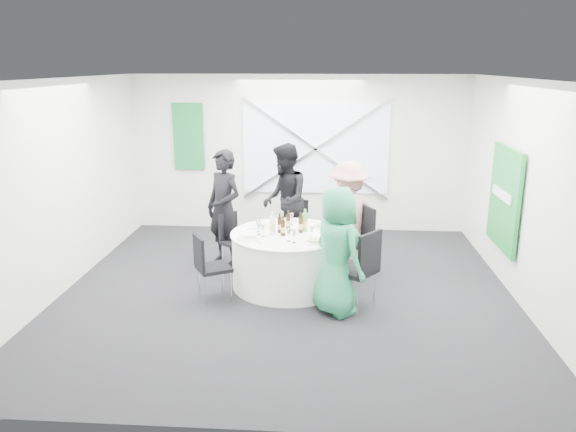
# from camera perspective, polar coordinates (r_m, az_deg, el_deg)

# --- Properties ---
(floor) EXTENTS (6.00, 6.00, 0.00)m
(floor) POSITION_cam_1_polar(r_m,az_deg,el_deg) (7.67, -0.11, -7.62)
(floor) COLOR black
(floor) RESTS_ON ground
(ceiling) EXTENTS (6.00, 6.00, 0.00)m
(ceiling) POSITION_cam_1_polar(r_m,az_deg,el_deg) (7.07, -0.12, 13.78)
(ceiling) COLOR silver
(ceiling) RESTS_ON wall_back
(wall_back) EXTENTS (6.00, 0.00, 6.00)m
(wall_back) POSITION_cam_1_polar(r_m,az_deg,el_deg) (10.18, 1.12, 6.33)
(wall_back) COLOR silver
(wall_back) RESTS_ON floor
(wall_front) EXTENTS (6.00, 0.00, 6.00)m
(wall_front) POSITION_cam_1_polar(r_m,az_deg,el_deg) (4.38, -2.98, -5.99)
(wall_front) COLOR silver
(wall_front) RESTS_ON floor
(wall_left) EXTENTS (0.00, 6.00, 6.00)m
(wall_left) POSITION_cam_1_polar(r_m,az_deg,el_deg) (8.03, -22.01, 2.78)
(wall_left) COLOR silver
(wall_left) RESTS_ON floor
(wall_right) EXTENTS (0.00, 6.00, 6.00)m
(wall_right) POSITION_cam_1_polar(r_m,az_deg,el_deg) (7.64, 22.97, 2.08)
(wall_right) COLOR silver
(wall_right) RESTS_ON floor
(window_panel) EXTENTS (2.60, 0.03, 1.60)m
(window_panel) POSITION_cam_1_polar(r_m,az_deg,el_deg) (10.12, 2.82, 6.83)
(window_panel) COLOR silver
(window_panel) RESTS_ON wall_back
(window_brace_a) EXTENTS (2.63, 0.05, 1.84)m
(window_brace_a) POSITION_cam_1_polar(r_m,az_deg,el_deg) (10.08, 2.81, 6.80)
(window_brace_a) COLOR silver
(window_brace_a) RESTS_ON window_panel
(window_brace_b) EXTENTS (2.63, 0.05, 1.84)m
(window_brace_b) POSITION_cam_1_polar(r_m,az_deg,el_deg) (10.08, 2.81, 6.80)
(window_brace_b) COLOR silver
(window_brace_b) RESTS_ON window_panel
(green_banner) EXTENTS (0.55, 0.04, 1.20)m
(green_banner) POSITION_cam_1_polar(r_m,az_deg,el_deg) (10.39, -10.08, 7.95)
(green_banner) COLOR #136336
(green_banner) RESTS_ON wall_back
(green_sign) EXTENTS (0.05, 1.20, 1.40)m
(green_sign) POSITION_cam_1_polar(r_m,az_deg,el_deg) (8.22, 21.13, 1.70)
(green_sign) COLOR #17812D
(green_sign) RESTS_ON wall_right
(banquet_table) EXTENTS (1.56, 1.56, 0.76)m
(banquet_table) POSITION_cam_1_polar(r_m,az_deg,el_deg) (7.72, 0.00, -4.44)
(banquet_table) COLOR white
(banquet_table) RESTS_ON floor
(chair_back) EXTENTS (0.42, 0.43, 0.90)m
(chair_back) POSITION_cam_1_polar(r_m,az_deg,el_deg) (8.84, 0.75, -0.86)
(chair_back) COLOR black
(chair_back) RESTS_ON floor
(chair_back_left) EXTENTS (0.53, 0.53, 0.83)m
(chair_back_left) POSITION_cam_1_polar(r_m,az_deg,el_deg) (8.42, -5.60, -2.10)
(chair_back_left) COLOR black
(chair_back_left) RESTS_ON floor
(chair_back_right) EXTENTS (0.62, 0.62, 1.01)m
(chair_back_right) POSITION_cam_1_polar(r_m,az_deg,el_deg) (8.11, 7.16, -1.94)
(chair_back_right) COLOR black
(chair_back_right) RESTS_ON floor
(chair_front_right) EXTENTS (0.66, 0.66, 1.03)m
(chair_front_right) POSITION_cam_1_polar(r_m,az_deg,el_deg) (6.95, 7.39, -4.84)
(chair_front_right) COLOR black
(chair_front_right) RESTS_ON floor
(chair_front_left) EXTENTS (0.55, 0.55, 0.88)m
(chair_front_left) POSITION_cam_1_polar(r_m,az_deg,el_deg) (7.28, -8.16, -4.72)
(chair_front_left) COLOR black
(chair_front_left) RESTS_ON floor
(person_man_back_left) EXTENTS (0.77, 0.73, 1.77)m
(person_man_back_left) POSITION_cam_1_polar(r_m,az_deg,el_deg) (8.44, -6.51, 0.76)
(person_man_back_left) COLOR black
(person_man_back_left) RESTS_ON floor
(person_man_back) EXTENTS (0.57, 0.92, 1.79)m
(person_man_back) POSITION_cam_1_polar(r_m,az_deg,el_deg) (8.81, -0.35, 1.58)
(person_man_back) COLOR black
(person_man_back) RESTS_ON floor
(person_woman_pink) EXTENTS (1.13, 1.05, 1.64)m
(person_woman_pink) POSITION_cam_1_polar(r_m,az_deg,el_deg) (8.22, 6.16, -0.09)
(person_woman_pink) COLOR tan
(person_woman_pink) RESTS_ON floor
(person_woman_green) EXTENTS (0.88, 0.92, 1.59)m
(person_woman_green) POSITION_cam_1_polar(r_m,az_deg,el_deg) (6.80, 5.01, -3.58)
(person_woman_green) COLOR #28935C
(person_woman_green) RESTS_ON floor
(plate_back) EXTENTS (0.25, 0.25, 0.01)m
(plate_back) POSITION_cam_1_polar(r_m,az_deg,el_deg) (8.18, 0.04, -0.45)
(plate_back) COLOR silver
(plate_back) RESTS_ON banquet_table
(plate_back_left) EXTENTS (0.29, 0.29, 0.01)m
(plate_back_left) POSITION_cam_1_polar(r_m,az_deg,el_deg) (7.88, -2.97, -1.08)
(plate_back_left) COLOR silver
(plate_back_left) RESTS_ON banquet_table
(plate_back_right) EXTENTS (0.26, 0.26, 0.04)m
(plate_back_right) POSITION_cam_1_polar(r_m,az_deg,el_deg) (7.88, 3.52, -1.04)
(plate_back_right) COLOR silver
(plate_back_right) RESTS_ON banquet_table
(plate_front_right) EXTENTS (0.26, 0.26, 0.04)m
(plate_front_right) POSITION_cam_1_polar(r_m,az_deg,el_deg) (7.21, 2.74, -2.59)
(plate_front_right) COLOR silver
(plate_front_right) RESTS_ON banquet_table
(plate_front_left) EXTENTS (0.26, 0.26, 0.01)m
(plate_front_left) POSITION_cam_1_polar(r_m,az_deg,el_deg) (7.36, -4.21, -2.29)
(plate_front_left) COLOR silver
(plate_front_left) RESTS_ON banquet_table
(napkin) EXTENTS (0.18, 0.13, 0.05)m
(napkin) POSITION_cam_1_polar(r_m,az_deg,el_deg) (7.36, -3.79, -2.05)
(napkin) COLOR white
(napkin) RESTS_ON plate_front_left
(beer_bottle_a) EXTENTS (0.06, 0.06, 0.27)m
(beer_bottle_a) POSITION_cam_1_polar(r_m,az_deg,el_deg) (7.59, -0.85, -0.94)
(beer_bottle_a) COLOR #361E09
(beer_bottle_a) RESTS_ON banquet_table
(beer_bottle_b) EXTENTS (0.06, 0.06, 0.27)m
(beer_bottle_b) POSITION_cam_1_polar(r_m,az_deg,el_deg) (7.74, 0.02, -0.61)
(beer_bottle_b) COLOR #361E09
(beer_bottle_b) RESTS_ON banquet_table
(beer_bottle_c) EXTENTS (0.06, 0.06, 0.28)m
(beer_bottle_c) POSITION_cam_1_polar(r_m,az_deg,el_deg) (7.59, 1.29, -0.91)
(beer_bottle_c) COLOR #361E09
(beer_bottle_c) RESTS_ON banquet_table
(beer_bottle_d) EXTENTS (0.06, 0.06, 0.27)m
(beer_bottle_d) POSITION_cam_1_polar(r_m,az_deg,el_deg) (7.46, -0.51, -1.25)
(beer_bottle_d) COLOR #361E09
(beer_bottle_d) RESTS_ON banquet_table
(green_water_bottle) EXTENTS (0.08, 0.08, 0.31)m
(green_water_bottle) POSITION_cam_1_polar(r_m,az_deg,el_deg) (7.65, 1.74, -0.66)
(green_water_bottle) COLOR green
(green_water_bottle) RESTS_ON banquet_table
(clear_water_bottle) EXTENTS (0.08, 0.08, 0.30)m
(clear_water_bottle) POSITION_cam_1_polar(r_m,az_deg,el_deg) (7.56, -1.59, -0.91)
(clear_water_bottle) COLOR silver
(clear_water_bottle) RESTS_ON banquet_table
(wine_glass_a) EXTENTS (0.07, 0.07, 0.17)m
(wine_glass_a) POSITION_cam_1_polar(r_m,az_deg,el_deg) (7.64, -3.08, -0.70)
(wine_glass_a) COLOR white
(wine_glass_a) RESTS_ON banquet_table
(wine_glass_b) EXTENTS (0.07, 0.07, 0.17)m
(wine_glass_b) POSITION_cam_1_polar(r_m,az_deg,el_deg) (7.41, -2.58, -1.20)
(wine_glass_b) COLOR white
(wine_glass_b) RESTS_ON banquet_table
(wine_glass_c) EXTENTS (0.07, 0.07, 0.17)m
(wine_glass_c) POSITION_cam_1_polar(r_m,az_deg,el_deg) (7.94, 0.36, -0.06)
(wine_glass_c) COLOR white
(wine_glass_c) RESTS_ON banquet_table
(wine_glass_d) EXTENTS (0.07, 0.07, 0.17)m
(wine_glass_d) POSITION_cam_1_polar(r_m,az_deg,el_deg) (7.22, 0.07, -1.64)
(wine_glass_d) COLOR white
(wine_glass_d) RESTS_ON banquet_table
(wine_glass_e) EXTENTS (0.07, 0.07, 0.17)m
(wine_glass_e) POSITION_cam_1_polar(r_m,az_deg,el_deg) (7.50, -2.99, -1.01)
(wine_glass_e) COLOR white
(wine_glass_e) RESTS_ON banquet_table
(wine_glass_f) EXTENTS (0.07, 0.07, 0.17)m
(wine_glass_f) POSITION_cam_1_polar(r_m,az_deg,el_deg) (7.16, 0.60, -1.78)
(wine_glass_f) COLOR white
(wine_glass_f) RESTS_ON banquet_table
(wine_glass_g) EXTENTS (0.07, 0.07, 0.17)m
(wine_glass_g) POSITION_cam_1_polar(r_m,az_deg,el_deg) (7.34, 2.43, -1.35)
(wine_glass_g) COLOR white
(wine_glass_g) RESTS_ON banquet_table
(fork_a) EXTENTS (0.10, 0.13, 0.01)m
(fork_a) POSITION_cam_1_polar(r_m,az_deg,el_deg) (7.46, -4.25, -2.08)
(fork_a) COLOR silver
(fork_a) RESTS_ON banquet_table
(knife_a) EXTENTS (0.10, 0.13, 0.01)m
(knife_a) POSITION_cam_1_polar(r_m,az_deg,el_deg) (7.18, -2.89, -2.77)
(knife_a) COLOR silver
(knife_a) RESTS_ON banquet_table
(fork_b) EXTENTS (0.15, 0.03, 0.01)m
(fork_b) POSITION_cam_1_polar(r_m,az_deg,el_deg) (8.13, 1.13, -0.58)
(fork_b) COLOR silver
(fork_b) RESTS_ON banquet_table
(knife_b) EXTENTS (0.15, 0.03, 0.01)m
(knife_b) POSITION_cam_1_polar(r_m,az_deg,el_deg) (8.14, -0.55, -0.55)
(knife_b) COLOR silver
(knife_b) RESTS_ON banquet_table
(fork_c) EXTENTS (0.09, 0.14, 0.01)m
(fork_c) POSITION_cam_1_polar(r_m,az_deg,el_deg) (8.04, -2.50, -0.77)
(fork_c) COLOR silver
(fork_c) RESTS_ON banquet_table
(knife_c) EXTENTS (0.09, 0.14, 0.01)m
(knife_c) POSITION_cam_1_polar(r_m,az_deg,el_deg) (7.76, -4.10, -1.39)
(knife_c) COLOR silver
(knife_c) RESTS_ON banquet_table
(fork_d) EXTENTS (0.08, 0.14, 0.01)m
(fork_d) POSITION_cam_1_polar(r_m,az_deg,el_deg) (7.68, 4.28, -1.58)
(fork_d) COLOR silver
(fork_d) RESTS_ON banquet_table
(knife_d) EXTENTS (0.08, 0.14, 0.01)m
(knife_d) POSITION_cam_1_polar(r_m,az_deg,el_deg) (7.97, 3.15, -0.93)
(knife_d) COLOR silver
(knife_d) RESTS_ON banquet_table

